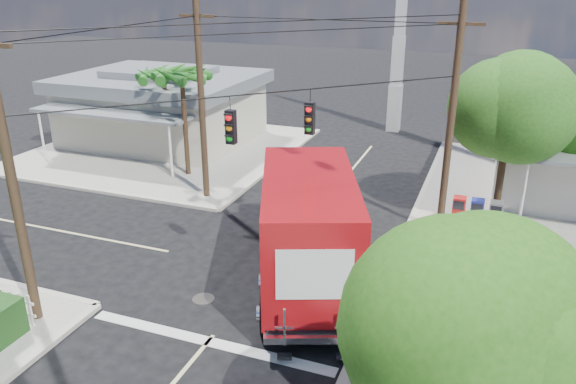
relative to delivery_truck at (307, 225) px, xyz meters
The scene contains 12 objects.
ground 2.44m from the delivery_truck, behind, with size 120.00×120.00×0.00m, color black.
sidewalk_nw 16.52m from the delivery_truck, 138.57° to the left, with size 14.12×14.12×0.14m.
road_markings 2.86m from the delivery_truck, 133.74° to the right, with size 32.00×32.00×0.01m.
building_nw 18.31m from the delivery_truck, 137.18° to the left, with size 10.80×10.20×4.30m.
radio_tower 20.33m from the delivery_truck, 92.66° to the left, with size 0.80×0.80×17.00m.
tree_ne_front 9.31m from the delivery_truck, 49.37° to the left, with size 4.21×4.14×6.66m.
tree_se 9.39m from the delivery_truck, 52.45° to the right, with size 3.67×3.54×5.62m.
palm_nw_front 12.04m from the delivery_truck, 140.04° to the left, with size 3.01×3.08×5.59m.
palm_nw_back 14.40m from the delivery_truck, 140.59° to the left, with size 3.01×3.08×5.19m.
utility_poles 4.34m from the delivery_truck, 152.25° to the left, with size 12.00×10.68×9.00m.
vending_boxes 8.10m from the delivery_truck, 50.62° to the left, with size 1.90×0.50×1.10m.
delivery_truck is the anchor object (origin of this frame).
Camera 1 is at (6.76, -15.75, 9.66)m, focal length 35.00 mm.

